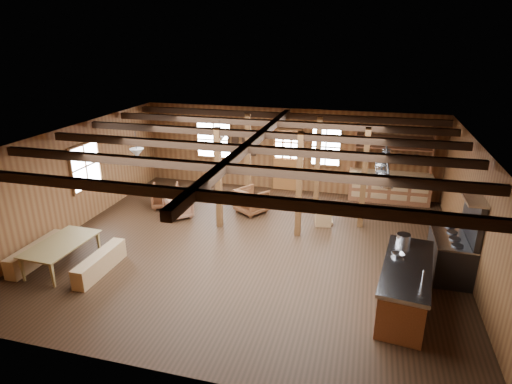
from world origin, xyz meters
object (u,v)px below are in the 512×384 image
at_px(kitchen_island, 405,286).
at_px(armchair_b, 252,201).
at_px(dining_table, 64,255).
at_px(commercial_range, 454,248).
at_px(armchair_a, 165,196).
at_px(armchair_c, 179,207).

xyz_separation_m(kitchen_island, armchair_b, (-4.15, 3.86, -0.10)).
bearing_deg(dining_table, armchair_b, -35.91).
relative_size(commercial_range, armchair_b, 2.38).
distance_m(kitchen_island, dining_table, 7.47).
height_order(dining_table, armchair_a, armchair_a).
height_order(armchair_b, armchair_c, armchair_b).
xyz_separation_m(dining_table, armchair_c, (1.32, 3.34, 0.02)).
bearing_deg(armchair_b, commercial_range, -170.15).
bearing_deg(dining_table, armchair_a, -6.25).
height_order(kitchen_island, dining_table, kitchen_island).
bearing_deg(dining_table, commercial_range, -74.99).
bearing_deg(armchair_a, armchair_c, 118.41).
height_order(kitchen_island, armchair_c, kitchen_island).
bearing_deg(armchair_b, dining_table, 85.25).
bearing_deg(armchair_a, kitchen_island, 131.81).
height_order(commercial_range, dining_table, commercial_range).
relative_size(commercial_range, armchair_c, 2.71).
distance_m(armchair_b, armchair_c, 2.17).
bearing_deg(kitchen_island, dining_table, -169.84).
bearing_deg(commercial_range, kitchen_island, -124.36).
bearing_deg(armchair_a, armchair_b, 164.68).
relative_size(armchair_b, armchair_c, 1.14).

